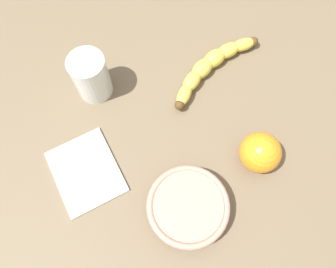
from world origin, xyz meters
TOP-DOWN VIEW (x-y plane):
  - wooden_tabletop at (0.00, 0.00)cm, footprint 120.00×120.00cm
  - banana at (10.41, -9.85)cm, footprint 13.63×21.67cm
  - smoothie_glass at (11.45, 14.74)cm, footprint 7.15×7.15cm
  - ceramic_bowl at (-16.96, 2.35)cm, footprint 14.46×14.46cm
  - orange_fruit at (-10.74, -12.77)cm, footprint 7.62×7.62cm
  - folded_napkin at (-5.90, 19.23)cm, footprint 16.56×14.66cm

SIDE VIEW (x-z plane):
  - wooden_tabletop at x=0.00cm, z-range 0.00..3.00cm
  - folded_napkin at x=-5.90cm, z-range 3.00..3.60cm
  - banana at x=10.41cm, z-range 3.00..6.49cm
  - ceramic_bowl at x=-16.96cm, z-range 3.42..7.48cm
  - orange_fruit at x=-10.74cm, z-range 3.00..10.62cm
  - smoothie_glass at x=11.45cm, z-range 2.89..12.90cm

